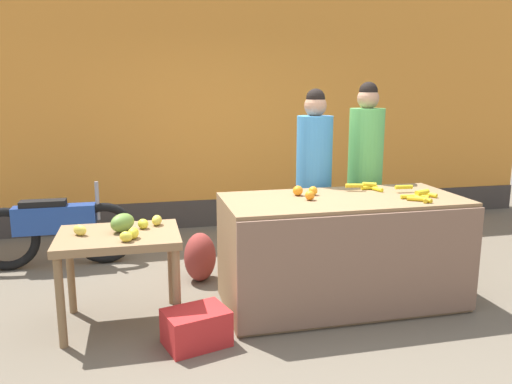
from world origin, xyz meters
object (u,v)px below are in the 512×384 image
produce_crate (196,327)px  produce_sack (200,257)px  vendor_woman_green_shirt (365,177)px  parked_motorcycle (55,229)px  vendor_woman_blue_shirt (314,183)px

produce_crate → produce_sack: produce_sack is taller
vendor_woman_green_shirt → produce_crate: bearing=-146.5°
parked_motorcycle → produce_crate: (1.21, -1.96, -0.27)m
vendor_woman_green_shirt → produce_sack: 1.80m
vendor_woman_blue_shirt → vendor_woman_green_shirt: size_ratio=0.97×
produce_crate → parked_motorcycle: bearing=121.6°
vendor_woman_green_shirt → parked_motorcycle: size_ratio=1.17×
vendor_woman_green_shirt → parked_motorcycle: vendor_woman_green_shirt is taller
vendor_woman_green_shirt → vendor_woman_blue_shirt: bearing=-175.7°
parked_motorcycle → produce_crate: size_ratio=3.64×
produce_crate → produce_sack: bearing=81.7°
vendor_woman_blue_shirt → parked_motorcycle: bearing=162.4°
produce_crate → vendor_woman_green_shirt: bearing=33.5°
parked_motorcycle → produce_crate: parked_motorcycle is taller
vendor_woman_green_shirt → produce_sack: size_ratio=4.00×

